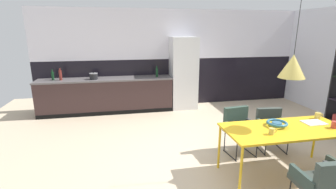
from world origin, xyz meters
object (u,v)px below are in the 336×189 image
Objects in this scene: open_book at (314,123)px; bottle_wine_green at (60,75)px; fruit_bowl at (277,123)px; pendant_lamp_over_table_near at (293,66)px; armchair_head_of_table at (325,181)px; armchair_facing_counter at (271,124)px; mug_tall_blue at (335,125)px; mug_short_terracotta at (272,131)px; armchair_far_side at (239,125)px; mug_glass_clear at (318,116)px; cooking_pot at (94,76)px; bottle_vinegar_dark at (53,76)px; bottle_oil_tall at (157,72)px; refrigerator_column at (183,73)px; dining_table at (286,131)px.

bottle_wine_green reaches higher than open_book.
pendant_lamp_over_table_near is (0.08, -0.06, 0.85)m from fruit_bowl.
armchair_head_of_table is 1.48m from pendant_lamp_over_table_near.
mug_tall_blue is (0.36, -0.93, 0.33)m from armchair_facing_counter.
mug_short_terracotta is (-0.89, -0.26, 0.04)m from open_book.
armchair_far_side is 6.09× the size of mug_glass_clear.
cooking_pot is at bearing 126.23° from mug_short_terracotta.
pendant_lamp_over_table_near reaches higher than open_book.
bottle_wine_green reaches higher than mug_tall_blue.
pendant_lamp_over_table_near is (4.01, -3.58, 0.63)m from bottle_vinegar_dark.
armchair_head_of_table is at bearing -98.79° from pendant_lamp_over_table_near.
armchair_facing_counter is 1.05m from mug_tall_blue.
fruit_bowl is 3.64m from bottle_oil_tall.
refrigerator_column is 17.22× the size of mug_short_terracotta.
fruit_bowl is at bearing 45.08° from mug_short_terracotta.
bottle_oil_tall is (-1.03, 3.66, 0.24)m from mug_short_terracotta.
bottle_wine_green is (-3.19, -0.02, 0.06)m from refrigerator_column.
mug_glass_clear is at bearing 18.42° from dining_table.
fruit_bowl is (-0.08, 0.10, 0.09)m from dining_table.
cooking_pot is at bearing -178.52° from refrigerator_column.
armchair_far_side is 0.97m from mug_short_terracotta.
fruit_bowl is at bearing -81.24° from refrigerator_column.
cooking_pot reaches higher than mug_tall_blue.
bottle_wine_green is 0.26× the size of pendant_lamp_over_table_near.
fruit_bowl is (-0.41, -0.71, 0.32)m from armchair_facing_counter.
bottle_wine_green reaches higher than armchair_facing_counter.
mug_glass_clear reaches higher than dining_table.
bottle_oil_tall is at bearing 0.68° from cooking_pot.
bottle_wine_green is at bearing 137.34° from fruit_bowl.
mug_short_terracotta is (0.28, -3.70, -0.18)m from refrigerator_column.
pendant_lamp_over_table_near reaches higher than bottle_wine_green.
dining_table is 0.94m from armchair_head_of_table.
armchair_far_side is 3.05× the size of bottle_vinegar_dark.
dining_table is 6.00× the size of fruit_bowl.
mug_glass_clear is 0.44× the size of bottle_oil_tall.
cooking_pot is (-2.38, -0.06, 0.01)m from refrigerator_column.
bottle_vinegar_dark is at bearing 142.43° from open_book.
bottle_oil_tall reaches higher than mug_glass_clear.
open_book is at bearing 135.04° from armchair_far_side.
open_book is at bearing 113.65° from armchair_facing_counter.
armchair_head_of_table is 6.00× the size of mug_glass_clear.
dining_table is at bearing 105.16° from armchair_far_side.
dining_table is at bearing -80.16° from refrigerator_column.
mug_tall_blue is 5.16m from cooking_pot.
bottle_oil_tall is at bearing 105.70° from mug_short_terracotta.
open_book is 1.04× the size of bottle_wine_green.
armchair_head_of_table is 1.04m from fruit_bowl.
armchair_facing_counter is at bearing -38.77° from cooking_pot.
pendant_lamp_over_table_near reaches higher than refrigerator_column.
armchair_far_side is 0.77m from fruit_bowl.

